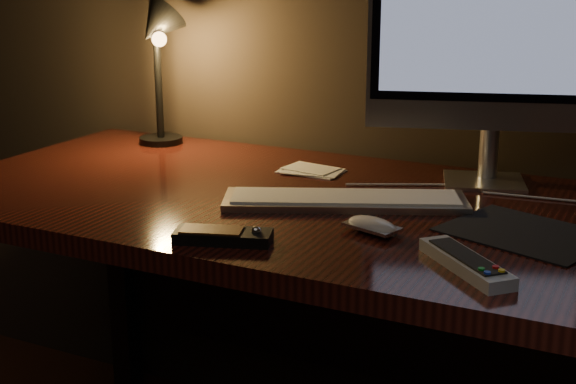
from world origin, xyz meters
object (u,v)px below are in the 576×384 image
at_px(desk_lamp, 157,46).
at_px(keyboard, 345,200).
at_px(tv_remote, 466,262).
at_px(media_remote, 223,236).
at_px(mouse, 372,227).
at_px(desk, 334,251).
at_px(monitor, 494,33).

bearing_deg(desk_lamp, keyboard, -25.03).
height_order(tv_remote, desk_lamp, desk_lamp).
xyz_separation_m(tv_remote, desk_lamp, (-0.89, 0.49, 0.24)).
height_order(media_remote, tv_remote, media_remote).
height_order(mouse, desk_lamp, desk_lamp).
bearing_deg(desk, mouse, -53.09).
height_order(monitor, keyboard, monitor).
relative_size(mouse, tv_remote, 0.55).
bearing_deg(media_remote, monitor, 43.10).
bearing_deg(monitor, keyboard, -144.77).
bearing_deg(media_remote, desk, 64.59).
xyz_separation_m(desk, keyboard, (0.05, -0.08, 0.14)).
height_order(monitor, tv_remote, monitor).
distance_m(keyboard, media_remote, 0.30).
height_order(monitor, media_remote, monitor).
relative_size(desk, media_remote, 9.39).
distance_m(desk, desk_lamp, 0.69).
relative_size(media_remote, desk_lamp, 0.46).
bearing_deg(desk_lamp, mouse, -30.89).
height_order(media_remote, desk_lamp, desk_lamp).
bearing_deg(mouse, media_remote, -125.13).
distance_m(monitor, media_remote, 0.69).
distance_m(mouse, media_remote, 0.25).
relative_size(desk, mouse, 16.62).
xyz_separation_m(monitor, keyboard, (-0.20, -0.26, -0.30)).
bearing_deg(media_remote, keyboard, 52.82).
distance_m(monitor, desk_lamp, 0.80).
xyz_separation_m(monitor, desk_lamp, (-0.80, -0.01, -0.06)).
xyz_separation_m(mouse, tv_remote, (0.19, -0.10, 0.00)).
bearing_deg(tv_remote, keyboard, -174.49).
distance_m(desk, media_remote, 0.39).
bearing_deg(mouse, monitor, 93.98).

